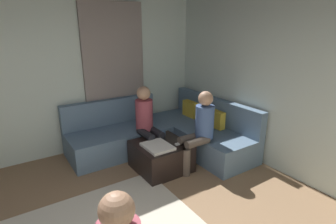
{
  "coord_description": "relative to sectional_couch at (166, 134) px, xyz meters",
  "views": [
    {
      "loc": [
        1.59,
        -0.49,
        2.09
      ],
      "look_at": [
        -1.63,
        1.63,
        0.85
      ],
      "focal_mm": 28.42,
      "sensor_mm": 36.0,
      "label": 1
    }
  ],
  "objects": [
    {
      "name": "sectional_couch",
      "position": [
        0.0,
        0.0,
        0.0
      ],
      "size": [
        2.1,
        2.55,
        0.87
      ],
      "color": "slate",
      "rests_on": "ground_plane"
    },
    {
      "name": "person_on_couch_back",
      "position": [
        0.84,
        0.06,
        0.38
      ],
      "size": [
        0.3,
        0.6,
        1.2
      ],
      "rotation": [
        0.0,
        0.0,
        3.14
      ],
      "color": "brown",
      "rests_on": "ground_plane"
    },
    {
      "name": "wall_back",
      "position": [
        2.08,
        1.06,
        1.07
      ],
      "size": [
        6.0,
        0.12,
        2.7
      ],
      "primitive_type": "cube",
      "color": "silver",
      "rests_on": "ground_plane"
    },
    {
      "name": "coffee_mug",
      "position": [
        0.34,
        -0.27,
        0.19
      ],
      "size": [
        0.08,
        0.08,
        0.1
      ],
      "primitive_type": "cylinder",
      "color": "#334C72",
      "rests_on": "ottoman"
    },
    {
      "name": "wall_left",
      "position": [
        -0.86,
        -1.88,
        1.07
      ],
      "size": [
        0.12,
        6.0,
        2.7
      ],
      "primitive_type": "cube",
      "color": "silver",
      "rests_on": "ground_plane"
    },
    {
      "name": "folded_blanket",
      "position": [
        0.66,
        -0.57,
        0.16
      ],
      "size": [
        0.44,
        0.36,
        0.04
      ],
      "primitive_type": "cube",
      "color": "white",
      "rests_on": "ottoman"
    },
    {
      "name": "curtain_panel",
      "position": [
        -0.76,
        -0.58,
        0.97
      ],
      "size": [
        0.06,
        1.1,
        2.5
      ],
      "primitive_type": "cube",
      "color": "gray",
      "rests_on": "ground_plane"
    },
    {
      "name": "person_on_couch_side",
      "position": [
        0.15,
        -0.45,
        0.38
      ],
      "size": [
        0.6,
        0.3,
        1.2
      ],
      "rotation": [
        0.0,
        0.0,
        -1.57
      ],
      "color": "black",
      "rests_on": "ground_plane"
    },
    {
      "name": "ottoman",
      "position": [
        0.56,
        -0.45,
        -0.07
      ],
      "size": [
        0.76,
        0.76,
        0.42
      ],
      "primitive_type": "cube",
      "color": "black",
      "rests_on": "ground_plane"
    },
    {
      "name": "game_remote",
      "position": [
        0.74,
        -0.23,
        0.15
      ],
      "size": [
        0.05,
        0.15,
        0.02
      ],
      "primitive_type": "cube",
      "color": "white",
      "rests_on": "ottoman"
    }
  ]
}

